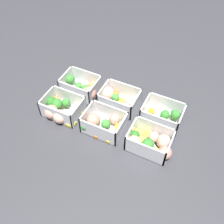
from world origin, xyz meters
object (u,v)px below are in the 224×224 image
object	(u,v)px
container_far_center	(102,123)
container_far_left	(151,143)
container_near_left	(163,116)
container_near_center	(118,100)
container_far_right	(59,110)
container_near_right	(81,88)

from	to	relation	value
container_far_center	container_far_left	bearing A→B (deg)	179.18
container_near_left	container_near_center	bearing A→B (deg)	0.44
container_far_left	container_far_right	size ratio (longest dim) A/B	1.06
container_far_right	container_near_right	bearing A→B (deg)	-95.02
container_near_right	container_far_left	bearing A→B (deg)	160.09
container_near_center	container_far_center	xyz separation A→B (m)	(0.00, 0.12, -0.00)
container_near_left	container_near_right	distance (m)	0.33
container_near_center	container_far_center	distance (m)	0.12
container_near_left	container_near_right	bearing A→B (deg)	0.75
container_near_right	container_far_right	bearing A→B (deg)	84.98
container_near_center	container_far_right	bearing A→B (deg)	38.88
container_far_right	container_far_center	bearing A→B (deg)	-175.11
container_far_center	container_near_left	bearing A→B (deg)	-145.65
container_far_center	container_far_right	size ratio (longest dim) A/B	0.91
container_near_left	container_far_left	world-z (taller)	same
container_far_right	container_far_left	bearing A→B (deg)	-178.06
container_far_left	container_far_right	bearing A→B (deg)	1.94
container_far_right	container_near_center	bearing A→B (deg)	-141.12
container_near_right	container_far_center	world-z (taller)	same
container_near_left	container_far_center	size ratio (longest dim) A/B	1.00
container_far_left	container_far_center	size ratio (longest dim) A/B	1.16
container_near_left	container_near_right	xyz separation A→B (m)	(0.33, 0.00, 0.00)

